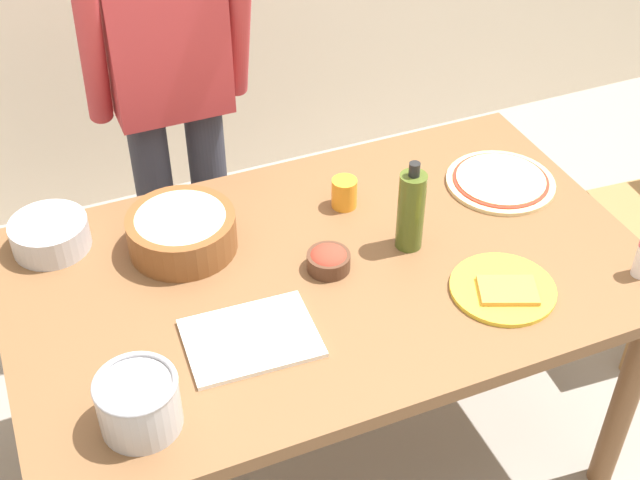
{
  "coord_description": "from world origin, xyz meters",
  "views": [
    {
      "loc": [
        -0.65,
        -1.5,
        2.19
      ],
      "look_at": [
        0.0,
        0.05,
        0.81
      ],
      "focal_mm": 48.34,
      "sensor_mm": 36.0,
      "label": 1
    }
  ],
  "objects": [
    {
      "name": "steel_pot",
      "position": [
        -0.55,
        -0.31,
        0.83
      ],
      "size": [
        0.17,
        0.17,
        0.13
      ],
      "color": "#B7B7BC",
      "rests_on": "dining_table"
    },
    {
      "name": "olive_oil_bottle",
      "position": [
        0.23,
        -0.0,
        0.87
      ],
      "size": [
        0.07,
        0.07,
        0.26
      ],
      "color": "#47561E",
      "rests_on": "dining_table"
    },
    {
      "name": "pizza_raw_on_board",
      "position": [
        0.59,
        0.14,
        0.77
      ],
      "size": [
        0.31,
        0.31,
        0.02
      ],
      "color": "beige",
      "rests_on": "dining_table"
    },
    {
      "name": "popcorn_bowl",
      "position": [
        -0.31,
        0.22,
        0.82
      ],
      "size": [
        0.28,
        0.28,
        0.11
      ],
      "color": "brown",
      "rests_on": "dining_table"
    },
    {
      "name": "dining_table",
      "position": [
        0.0,
        0.0,
        0.67
      ],
      "size": [
        1.6,
        0.96,
        0.76
      ],
      "color": "brown",
      "rests_on": "ground"
    },
    {
      "name": "cutting_board_white",
      "position": [
        -0.26,
        -0.17,
        0.77
      ],
      "size": [
        0.31,
        0.24,
        0.01
      ],
      "primitive_type": "cube",
      "rotation": [
        0.0,
        0.0,
        -0.05
      ],
      "color": "white",
      "rests_on": "dining_table"
    },
    {
      "name": "cup_orange",
      "position": [
        0.14,
        0.22,
        0.8
      ],
      "size": [
        0.07,
        0.07,
        0.08
      ],
      "primitive_type": "cylinder",
      "color": "orange",
      "rests_on": "dining_table"
    },
    {
      "name": "plate_with_slice",
      "position": [
        0.36,
        -0.25,
        0.77
      ],
      "size": [
        0.26,
        0.26,
        0.02
      ],
      "color": "gold",
      "rests_on": "dining_table"
    },
    {
      "name": "ground",
      "position": [
        0.0,
        0.0,
        0.0
      ],
      "size": [
        8.0,
        8.0,
        0.0
      ],
      "primitive_type": "plane",
      "color": "gray"
    },
    {
      "name": "small_sauce_bowl",
      "position": [
        0.0,
        -0.01,
        0.79
      ],
      "size": [
        0.11,
        0.11,
        0.06
      ],
      "color": "#4C2D1E",
      "rests_on": "dining_table"
    },
    {
      "name": "mixing_bowl_steel",
      "position": [
        -0.63,
        0.35,
        0.8
      ],
      "size": [
        0.2,
        0.2,
        0.08
      ],
      "color": "#B7B7BC",
      "rests_on": "dining_table"
    },
    {
      "name": "person_cook",
      "position": [
        -0.19,
        0.76,
        0.94
      ],
      "size": [
        0.49,
        0.25,
        1.62
      ],
      "color": "#2D2D38",
      "rests_on": "ground"
    }
  ]
}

